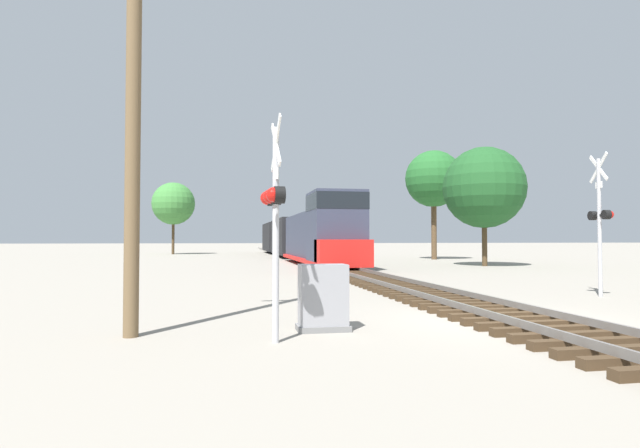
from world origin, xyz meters
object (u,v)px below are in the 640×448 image
object	(u,v)px
freight_train	(294,237)
utility_pole	(134,68)
crossing_signal_near	(274,206)
relay_cabinet	(323,298)
tree_deep_background	(173,204)
crossing_signal_far	(600,218)
tree_mid_background	(434,179)
tree_far_right	(484,188)

from	to	relation	value
freight_train	utility_pole	bearing A→B (deg)	-102.10
crossing_signal_near	relay_cabinet	world-z (taller)	crossing_signal_near
crossing_signal_near	tree_deep_background	bearing A→B (deg)	-176.49
freight_train	tree_deep_background	distance (m)	19.74
freight_train	crossing_signal_near	size ratio (longest dim) A/B	11.12
freight_train	crossing_signal_far	world-z (taller)	same
crossing_signal_far	tree_deep_background	xyz separation A→B (m)	(-18.13, 47.72, 3.53)
crossing_signal_far	relay_cabinet	distance (m)	10.84
crossing_signal_near	tree_deep_background	size ratio (longest dim) A/B	0.47
relay_cabinet	tree_mid_background	distance (m)	36.55
freight_train	tree_mid_background	size ratio (longest dim) A/B	4.56
tree_mid_background	tree_deep_background	bearing A→B (deg)	141.13
freight_train	relay_cabinet	world-z (taller)	freight_train
crossing_signal_near	utility_pole	xyz separation A→B (m)	(-2.59, 1.00, 2.67)
relay_cabinet	tree_mid_background	xyz separation A→B (m)	(16.27, 32.07, 6.54)
crossing_signal_far	tree_mid_background	xyz separation A→B (m)	(6.44, 27.92, 4.67)
relay_cabinet	tree_far_right	size ratio (longest dim) A/B	0.16
tree_far_right	tree_mid_background	world-z (taller)	tree_mid_background
crossing_signal_near	tree_mid_background	xyz separation A→B (m)	(17.35, 33.06, 4.76)
tree_mid_background	utility_pole	bearing A→B (deg)	-121.89
crossing_signal_far	tree_deep_background	distance (m)	51.17
crossing_signal_near	relay_cabinet	bearing A→B (deg)	128.17
freight_train	crossing_signal_far	size ratio (longest dim) A/B	9.73
crossing_signal_far	tree_far_right	distance (m)	18.13
crossing_signal_near	tree_deep_background	distance (m)	53.47
relay_cabinet	tree_far_right	bearing A→B (deg)	54.39
utility_pole	tree_far_right	distance (m)	28.41
relay_cabinet	tree_mid_background	bearing A→B (deg)	63.10
tree_far_right	tree_deep_background	xyz separation A→B (m)	(-23.51, 30.63, 0.73)
relay_cabinet	crossing_signal_far	bearing A→B (deg)	22.88
crossing_signal_far	tree_deep_background	size ratio (longest dim) A/B	0.53
crossing_signal_near	freight_train	bearing A→B (deg)	167.72
utility_pole	crossing_signal_near	bearing A→B (deg)	-21.15
tree_far_right	tree_mid_background	distance (m)	11.04
crossing_signal_near	relay_cabinet	size ratio (longest dim) A/B	3.02
utility_pole	tree_mid_background	size ratio (longest dim) A/B	1.01
crossing_signal_near	crossing_signal_far	size ratio (longest dim) A/B	0.87
relay_cabinet	utility_pole	size ratio (longest dim) A/B	0.13
tree_deep_background	tree_mid_background	bearing A→B (deg)	-38.87
crossing_signal_far	tree_far_right	world-z (taller)	tree_far_right
tree_far_right	tree_mid_background	size ratio (longest dim) A/B	0.83
utility_pole	tree_far_right	bearing A→B (deg)	48.34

